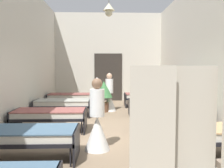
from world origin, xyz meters
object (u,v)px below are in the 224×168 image
bed_right_row_4 (147,96)px  privacy_screen (195,155)px  bed_left_row_2 (50,115)px  bed_left_row_4 (71,97)px  bed_right_row_3 (156,103)px  bed_right_row_2 (172,114)px  bed_left_row_3 (63,104)px  bed_right_row_1 (202,134)px  bed_left_row_1 (25,136)px  potted_plant (104,92)px  nurse_near_aisle (109,97)px  nurse_mid_aisle (97,124)px

bed_right_row_4 → privacy_screen: (-0.95, -7.78, 0.41)m
bed_left_row_2 → privacy_screen: bearing=-59.8°
bed_left_row_4 → privacy_screen: size_ratio=1.12×
bed_right_row_3 → privacy_screen: bearing=-99.2°
bed_right_row_2 → bed_left_row_3: bearing=149.8°
bed_right_row_1 → bed_left_row_4: 6.57m
bed_left_row_1 → privacy_screen: size_ratio=1.12×
potted_plant → privacy_screen: (0.89, -6.64, 0.09)m
bed_left_row_4 → nurse_near_aisle: 1.89m
bed_right_row_4 → nurse_mid_aisle: bearing=-110.6°
bed_right_row_3 → nurse_mid_aisle: bearing=-120.5°
bed_right_row_2 → bed_left_row_4: 5.01m
bed_left_row_3 → nurse_near_aisle: bearing=30.3°
privacy_screen → potted_plant: bearing=97.1°
bed_left_row_1 → bed_left_row_2: (0.00, 1.90, 0.00)m
potted_plant → privacy_screen: bearing=-82.4°
bed_right_row_3 → nurse_near_aisle: size_ratio=1.28×
bed_left_row_4 → nurse_mid_aisle: size_ratio=1.28×
bed_right_row_3 → nurse_near_aisle: bearing=149.8°
bed_right_row_1 → nurse_mid_aisle: nurse_mid_aisle is taller
bed_right_row_2 → nurse_mid_aisle: (-1.96, -1.44, 0.09)m
bed_right_row_4 → potted_plant: 2.19m
nurse_mid_aisle → potted_plant: bearing=-49.9°
bed_left_row_3 → bed_right_row_4: size_ratio=1.00×
bed_right_row_3 → bed_left_row_4: (-3.26, 1.90, 0.00)m
bed_right_row_2 → nurse_mid_aisle: size_ratio=1.28×
bed_right_row_2 → privacy_screen: bearing=-103.4°
bed_right_row_1 → nurse_mid_aisle: bearing=166.7°
potted_plant → nurse_mid_aisle: bearing=-91.7°
bed_left_row_2 → bed_right_row_4: bearing=49.4°
nurse_near_aisle → bed_left_row_1: bearing=146.7°
bed_right_row_4 → potted_plant: potted_plant is taller
nurse_mid_aisle → potted_plant: size_ratio=1.27×
bed_right_row_4 → bed_left_row_1: bearing=-119.8°
nurse_near_aisle → bed_right_row_1: bearing=-175.4°
bed_right_row_1 → nurse_near_aisle: nurse_near_aisle is taller
bed_left_row_2 → potted_plant: (1.42, 2.66, 0.32)m
bed_left_row_4 → bed_right_row_2: bearing=-49.4°
bed_left_row_2 → bed_right_row_3: size_ratio=1.00×
bed_right_row_4 → bed_left_row_3: bearing=-149.8°
potted_plant → bed_left_row_2: bearing=-118.1°
privacy_screen → bed_left_row_2: bearing=119.6°
bed_right_row_3 → bed_left_row_4: bearing=149.8°
bed_left_row_3 → privacy_screen: (2.31, -5.88, 0.41)m
bed_left_row_3 → bed_left_row_4: 1.90m
bed_right_row_4 → nurse_near_aisle: (-1.63, -0.95, 0.09)m
bed_left_row_3 → nurse_mid_aisle: 3.58m
nurse_mid_aisle → potted_plant: nurse_mid_aisle is taller
bed_right_row_1 → bed_right_row_3: bearing=90.0°
nurse_near_aisle → bed_right_row_4: bearing=-74.2°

